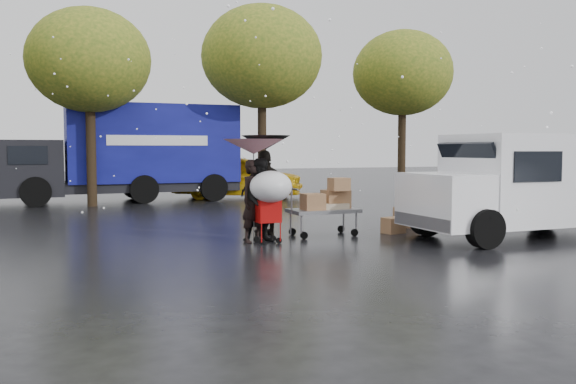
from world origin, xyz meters
name	(u,v)px	position (x,y,z in m)	size (l,w,h in m)	color
ground	(313,243)	(0.00, 0.00, 0.00)	(90.00, 90.00, 0.00)	black
person_pink	(254,201)	(-1.08, 0.53, 0.84)	(0.61, 0.40, 1.68)	black
person_middle	(263,200)	(-0.90, 0.49, 0.85)	(0.83, 0.65, 1.70)	black
person_black	(266,193)	(-0.51, 1.35, 0.94)	(1.10, 0.46, 1.87)	black
umbrella_pink	(254,147)	(-1.08, 0.53, 1.94)	(1.23, 1.23, 2.09)	#4C4C4C
umbrella_black	(266,143)	(-0.51, 1.35, 2.03)	(1.07, 1.07, 2.19)	#4C4C4C
vendor_cart	(327,203)	(0.71, 0.82, 0.73)	(1.52, 0.80, 1.27)	slate
shopping_cart	(270,191)	(-0.86, 0.16, 1.06)	(0.84, 0.84, 1.46)	#AC0A09
white_van	(524,183)	(4.54, -0.96, 1.16)	(4.91, 2.18, 2.20)	white
blue_truck	(129,153)	(-2.07, 11.54, 1.76)	(8.30, 2.60, 3.50)	navy
box_ground_near	(407,217)	(3.13, 1.39, 0.24)	(0.53, 0.43, 0.48)	brown
box_ground_far	(393,225)	(2.26, 0.60, 0.18)	(0.46, 0.36, 0.36)	brown
yellow_taxi	(238,176)	(2.00, 11.35, 0.85)	(2.00, 4.96, 1.69)	#E6B20C
tree_row	(181,58)	(-0.47, 10.00, 5.02)	(21.60, 4.40, 7.12)	black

